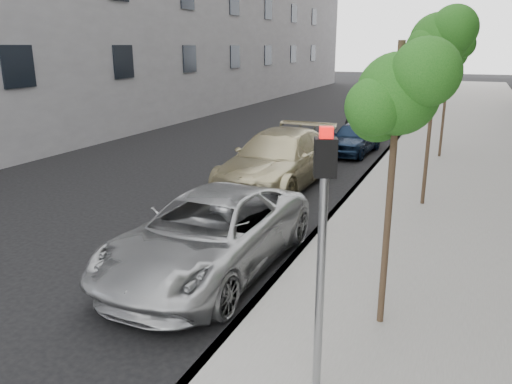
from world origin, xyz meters
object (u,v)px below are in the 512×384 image
Objects in this scene: tree_far at (451,53)px; sedan_black at (367,120)px; sedan_rear at (396,107)px; signal_pole at (322,236)px; minivan at (209,234)px; sedan_blue at (354,138)px; tree_near at (400,95)px; suv at (278,159)px; tree_mid at (439,42)px.

sedan_black is at bearing 129.17° from tree_far.
signal_pole is at bearing -91.75° from sedan_rear.
tree_far is 15.08m from signal_pole.
minivan is 12.04m from sedan_blue.
sedan_blue is (-3.33, 12.89, -2.95)m from tree_near.
sedan_black is (-0.40, 4.68, 0.09)m from sedan_blue.
signal_pole is 9.95m from suv.
tree_far is at bearing 55.09° from suv.
tree_far reaches higher than sedan_rear.
signal_pole is at bearing -103.32° from tree_near.
tree_near reaches higher than signal_pole.
tree_near is 2.46m from signal_pole.
sedan_rear is at bearing 90.91° from minivan.
tree_near is at bearing -12.63° from minivan.
tree_mid is 6.51m from tree_far.
suv is 17.54m from sedan_rear.
tree_near is 4.55m from minivan.
tree_near is at bearing -90.00° from tree_mid.
tree_near is 0.84× the size of tree_mid.
signal_pole reaches higher than sedan_black.
tree_far is 1.05× the size of sedan_black.
suv is at bearing 172.60° from tree_mid.
tree_near is 6.54m from tree_mid.
sedan_blue is at bearing 104.47° from tree_near.
sedan_blue is at bearing -178.12° from tree_far.
tree_mid reaches higher than suv.
tree_near is 0.72× the size of suv.
tree_mid is 0.93× the size of minivan.
tree_near is 0.95× the size of sedan_black.
signal_pole reaches higher than suv.
minivan is (-3.46, -12.15, -3.22)m from tree_far.
tree_far is at bearing 75.34° from minivan.
sedan_black is 7.02m from sedan_rear.
tree_near is 8.77m from suv.
tree_far is (-0.00, 6.50, -0.35)m from tree_mid.
tree_near reaches higher than minivan.
suv is at bearing -101.42° from sedan_rear.
sedan_blue is at bearing 79.41° from signal_pole.
sedan_blue is 11.69m from sedan_rear.
minivan is at bearing -85.59° from sedan_blue.
tree_far is 4.71m from sedan_blue.
tree_far is at bearing 66.72° from signal_pole.
tree_mid is 18.75m from sedan_rear.
sedan_blue is (0.13, 12.04, -0.11)m from minivan.
tree_mid is at bearing -90.00° from tree_far.
sedan_black reaches higher than sedan_blue.
signal_pole is 0.61× the size of minivan.
sedan_rear is at bearing 88.18° from suv.
tree_mid is 8.09m from sedan_blue.
signal_pole is 0.87× the size of sedan_blue.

